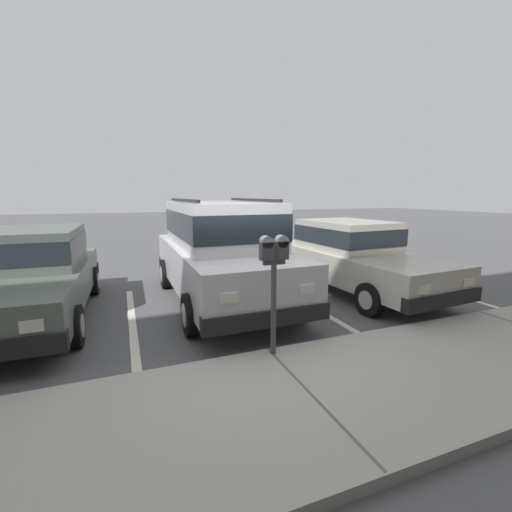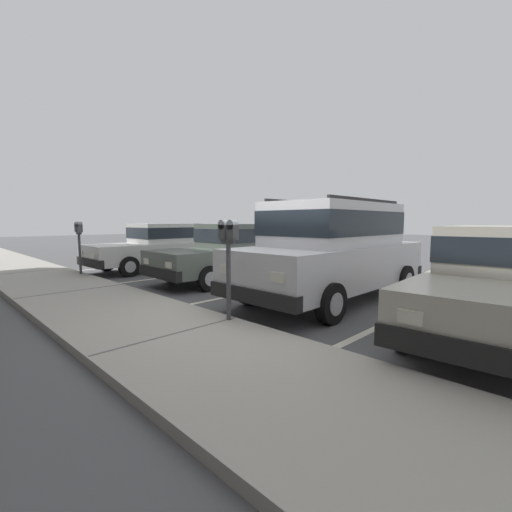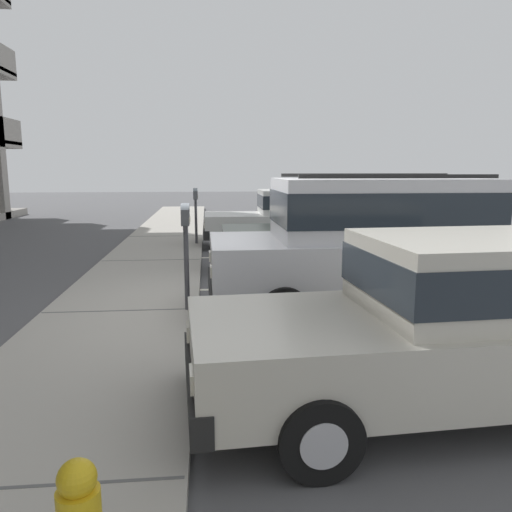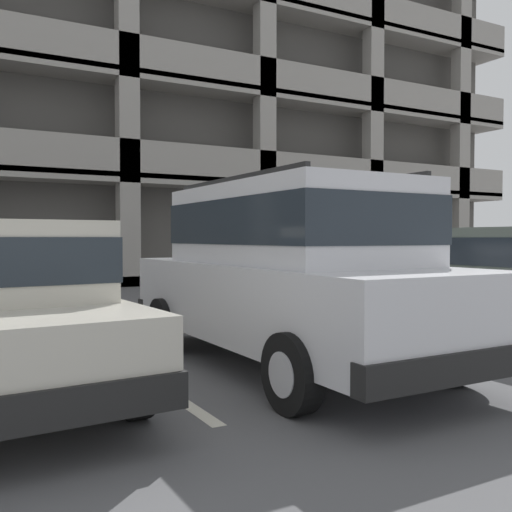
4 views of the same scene
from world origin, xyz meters
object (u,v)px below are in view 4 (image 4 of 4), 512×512
object	(u,v)px
parking_meter_near	(198,249)
parking_garage	(86,71)
silver_suv	(290,267)
parking_meter_far	(488,247)
dark_hatchback	(505,282)

from	to	relation	value
parking_meter_near	parking_garage	distance (m)	15.00
silver_suv	parking_meter_far	bearing A→B (deg)	22.11
parking_meter_far	parking_garage	bearing A→B (deg)	110.68
parking_meter_far	parking_garage	size ratio (longest dim) A/B	0.05
parking_meter_near	parking_meter_far	distance (m)	6.48
silver_suv	parking_garage	size ratio (longest dim) A/B	0.15
silver_suv	parking_meter_far	xyz separation A→B (m)	(6.56, 2.72, 0.13)
dark_hatchback	parking_meter_near	distance (m)	4.34
parking_meter_near	parking_meter_far	xyz separation A→B (m)	(6.48, 0.00, -0.02)
silver_suv	parking_meter_near	bearing A→B (deg)	87.81
silver_suv	parking_garage	xyz separation A→B (m)	(1.45, 16.27, 6.45)
dark_hatchback	parking_meter_near	xyz separation A→B (m)	(-3.18, 2.92, 0.42)
silver_suv	parking_garage	world-z (taller)	parking_garage
dark_hatchback	parking_meter_far	world-z (taller)	parking_meter_far
dark_hatchback	parking_garage	world-z (taller)	parking_garage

